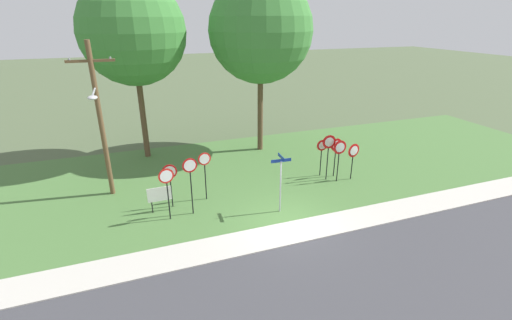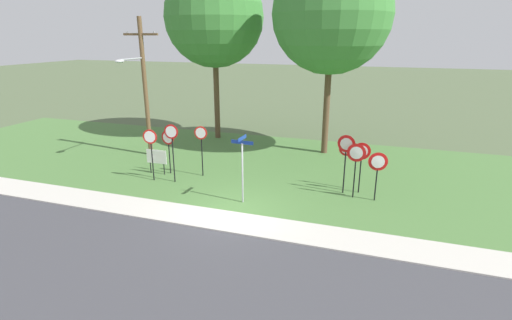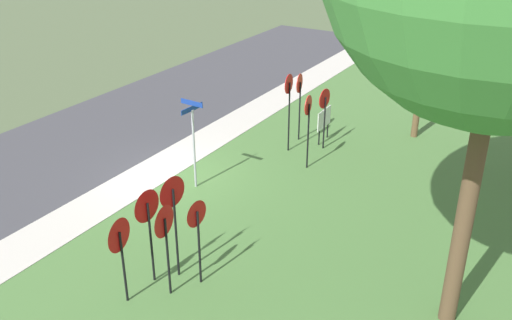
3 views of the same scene
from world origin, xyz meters
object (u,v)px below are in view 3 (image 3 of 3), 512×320
yield_sign_near_left (119,242)px  yield_sign_far_right (165,230)px  stop_sign_near_right (324,106)px  stop_sign_far_left (299,93)px  yield_sign_far_left (173,203)px  utility_pole (423,25)px  stop_sign_near_left (289,96)px  notice_board (324,120)px  street_name_post (193,137)px  yield_sign_center (147,214)px  yield_sign_near_right (197,224)px  stop_sign_far_center (308,117)px

yield_sign_near_left → yield_sign_far_right: size_ratio=0.92×
stop_sign_near_right → stop_sign_far_left: (-0.26, -1.12, 0.21)m
yield_sign_far_left → utility_pole: bearing=176.9°
stop_sign_near_right → yield_sign_near_left: (9.95, -0.25, -0.04)m
stop_sign_near_left → utility_pole: 5.33m
yield_sign_far_left → notice_board: bearing=-169.7°
yield_sign_far_left → yield_sign_far_right: bearing=30.0°
stop_sign_near_left → stop_sign_near_right: size_ratio=1.26×
yield_sign_far_right → street_name_post: (-4.53, -2.58, -0.01)m
yield_sign_center → notice_board: (-9.64, -0.02, -0.97)m
yield_sign_near_left → notice_board: bearing=172.1°
yield_sign_near_left → notice_board: (-10.53, 0.01, -0.73)m
stop_sign_near_right → stop_sign_far_left: 1.16m
yield_sign_near_left → utility_pole: bearing=160.7°
street_name_post → yield_sign_near_right: bearing=40.6°
stop_sign_near_right → yield_sign_far_left: 8.60m
stop_sign_near_right → yield_sign_near_right: stop_sign_near_right is taller
yield_sign_near_right → yield_sign_far_right: size_ratio=0.95×
yield_sign_near_right → yield_sign_center: yield_sign_center is taller
stop_sign_far_left → yield_sign_near_right: stop_sign_far_left is taller
yield_sign_far_right → stop_sign_far_left: bearing=-176.8°
yield_sign_near_right → stop_sign_far_left: bearing=-162.9°
stop_sign_near_right → yield_sign_center: (9.06, -0.22, 0.19)m
stop_sign_near_left → yield_sign_far_right: bearing=4.2°
stop_sign_near_right → yield_sign_far_right: bearing=8.2°
yield_sign_near_right → stop_sign_far_center: bearing=-170.2°
stop_sign_far_left → yield_sign_far_right: bearing=-0.5°
utility_pole → yield_sign_near_left: bearing=-11.5°
stop_sign_near_left → utility_pole: size_ratio=0.37×
street_name_post → yield_sign_far_left: bearing=33.9°
stop_sign_near_left → street_name_post: 4.09m
stop_sign_near_left → yield_sign_near_right: size_ratio=1.28×
yield_sign_center → stop_sign_near_left: bearing=-172.3°
yield_sign_near_left → utility_pole: utility_pole is taller
yield_sign_center → street_name_post: size_ratio=0.85×
yield_sign_near_right → notice_board: size_ratio=1.75×
stop_sign_near_left → yield_sign_far_right: (8.43, 1.41, -0.31)m
stop_sign_near_left → yield_sign_near_left: bearing=-0.7°
stop_sign_far_center → yield_sign_near_left: bearing=-10.0°
yield_sign_near_left → street_name_post: 5.57m
street_name_post → utility_pole: utility_pole is taller
stop_sign_near_right → utility_pole: bearing=145.4°
yield_sign_near_left → yield_sign_far_left: yield_sign_far_left is taller
stop_sign_far_left → yield_sign_center: 9.36m
yield_sign_near_left → stop_sign_near_left: bearing=176.8°
yield_sign_near_left → street_name_post: (-5.23, -1.91, 0.13)m
yield_sign_far_right → street_name_post: size_ratio=0.81×
stop_sign_far_center → notice_board: 2.53m
stop_sign_near_right → notice_board: bearing=-152.0°
yield_sign_far_left → yield_sign_far_right: yield_sign_far_left is taller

